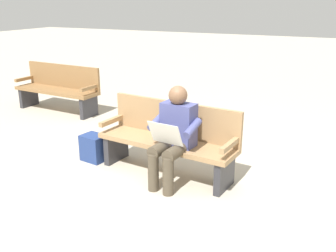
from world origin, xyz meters
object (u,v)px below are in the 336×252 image
object	(u,v)px
bench_near	(169,138)
person_seated	(174,134)
backpack	(94,148)
bench_far	(59,88)

from	to	relation	value
bench_near	person_seated	size ratio (longest dim) A/B	1.56
person_seated	backpack	xyz separation A→B (m)	(1.27, -0.15, -0.45)
backpack	bench_far	world-z (taller)	bench_far
backpack	bench_near	bearing A→B (deg)	-174.65
backpack	bench_far	size ratio (longest dim) A/B	0.20
bench_near	bench_far	world-z (taller)	same
person_seated	backpack	distance (m)	1.35
person_seated	backpack	size ratio (longest dim) A/B	3.26
bench_near	person_seated	distance (m)	0.36
bench_near	person_seated	bearing A→B (deg)	131.89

